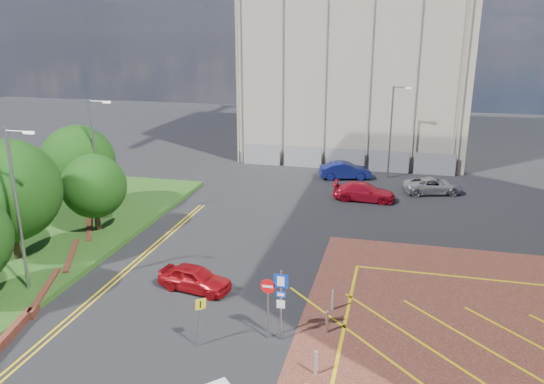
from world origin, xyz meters
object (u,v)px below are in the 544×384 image
at_px(car_blue_back, 345,171).
at_px(car_red_back, 364,192).
at_px(lamp_back, 392,129).
at_px(car_red_left, 195,278).
at_px(car_silver_back, 433,186).
at_px(warning_sign, 198,316).
at_px(tree_c, 94,186).
at_px(tree_d, 78,162).
at_px(lamp_left_near, 18,205).
at_px(sign_cluster, 276,298).
at_px(tree_b, 8,191).
at_px(lamp_left_far, 96,155).

relative_size(car_blue_back, car_red_back, 0.95).
bearing_deg(lamp_back, car_blue_back, -163.03).
height_order(lamp_back, car_red_left, lamp_back).
relative_size(lamp_back, car_silver_back, 1.73).
bearing_deg(warning_sign, tree_c, 136.46).
bearing_deg(tree_d, car_silver_back, 24.89).
bearing_deg(car_red_back, car_silver_back, -57.99).
bearing_deg(lamp_left_near, lamp_back, 57.60).
height_order(tree_c, sign_cluster, tree_c).
distance_m(tree_c, car_silver_back, 25.55).
xyz_separation_m(warning_sign, car_blue_back, (3.02, 27.18, -0.69)).
xyz_separation_m(tree_b, tree_d, (-1.00, 8.00, -0.37)).
height_order(tree_c, lamp_back, lamp_back).
relative_size(tree_b, car_red_back, 1.43).
bearing_deg(car_red_back, warning_sign, 167.50).
bearing_deg(car_red_back, sign_cluster, 174.80).
bearing_deg(sign_cluster, car_red_left, 145.87).
bearing_deg(car_silver_back, lamp_left_far, 102.50).
bearing_deg(tree_d, lamp_back, 36.09).
height_order(warning_sign, car_blue_back, warning_sign).
height_order(car_red_back, car_silver_back, car_red_back).
height_order(sign_cluster, car_red_left, sign_cluster).
xyz_separation_m(car_red_left, car_red_back, (7.12, 16.71, 0.04)).
bearing_deg(car_red_back, tree_c, 125.67).
distance_m(lamp_left_near, car_blue_back, 28.24).
bearing_deg(car_red_left, tree_d, 64.10).
height_order(tree_c, lamp_left_far, lamp_left_far).
distance_m(lamp_back, car_red_left, 25.49).
xyz_separation_m(tree_d, car_red_left, (11.82, -8.65, -3.23)).
distance_m(tree_c, car_blue_back, 21.97).
bearing_deg(warning_sign, tree_d, 136.14).
bearing_deg(car_red_left, warning_sign, -146.26).
bearing_deg(warning_sign, lamp_left_near, 166.69).
height_order(tree_b, car_silver_back, tree_b).
height_order(lamp_back, sign_cluster, lamp_back).
height_order(lamp_left_near, car_silver_back, lamp_left_near).
bearing_deg(lamp_left_near, car_red_left, 16.91).
height_order(lamp_left_far, sign_cluster, lamp_left_far).
xyz_separation_m(tree_d, lamp_left_far, (2.08, -1.00, 0.79)).
relative_size(lamp_left_near, car_red_back, 1.70).
relative_size(tree_c, car_red_left, 1.30).
distance_m(warning_sign, car_red_left, 5.15).
relative_size(tree_d, warning_sign, 2.71).
height_order(tree_b, lamp_back, lamp_back).
distance_m(car_blue_back, car_red_back, 6.16).
distance_m(tree_d, lamp_back, 25.47).
bearing_deg(tree_c, warning_sign, -43.54).
xyz_separation_m(tree_b, car_red_back, (17.94, 16.07, -3.55)).
bearing_deg(car_silver_back, car_blue_back, 53.16).
xyz_separation_m(sign_cluster, car_blue_back, (0.07, 25.88, -1.22)).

